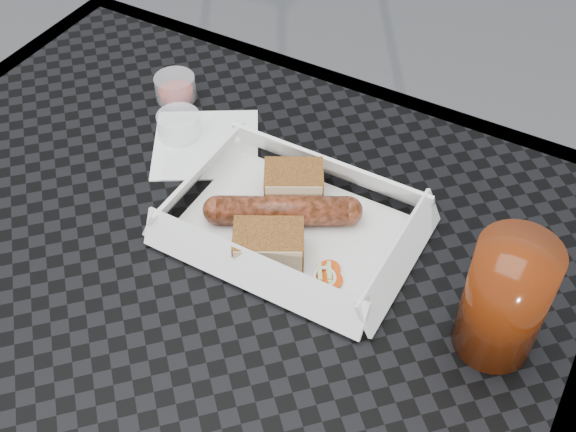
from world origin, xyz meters
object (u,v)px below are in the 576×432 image
object	(u,v)px
patio_table	(163,331)
food_tray	(293,228)
bratwurst	(283,211)
drink_glass	(505,300)

from	to	relation	value
patio_table	food_tray	distance (m)	0.17
food_tray	bratwurst	bearing A→B (deg)	168.43
bratwurst	food_tray	bearing A→B (deg)	-11.57
food_tray	drink_glass	xyz separation A→B (m)	(0.22, -0.03, 0.06)
patio_table	bratwurst	xyz separation A→B (m)	(0.07, 0.13, 0.09)
bratwurst	drink_glass	xyz separation A→B (m)	(0.24, -0.03, 0.04)
food_tray	drink_glass	size ratio (longest dim) A/B	1.76
patio_table	food_tray	bearing A→B (deg)	57.85
patio_table	drink_glass	world-z (taller)	drink_glass
bratwurst	drink_glass	world-z (taller)	drink_glass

